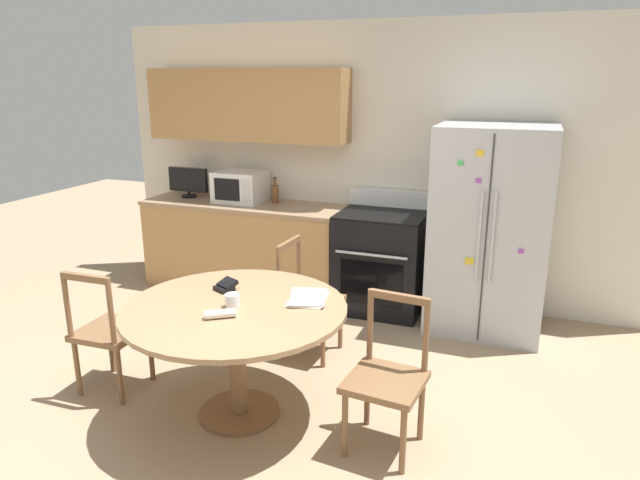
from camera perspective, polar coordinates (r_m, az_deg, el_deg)
name	(u,v)px	position (r m, az deg, el deg)	size (l,w,h in m)	color
ground_plane	(245,440)	(3.66, -7.54, -19.25)	(14.00, 14.00, 0.00)	#9E8466
back_wall	(338,148)	(5.53, 1.86, 9.14)	(5.20, 0.44, 2.60)	silver
kitchen_counter	(245,246)	(5.81, -7.48, -0.62)	(2.05, 0.64, 0.90)	#AD7F4C
refrigerator	(490,230)	(4.97, 16.62, 0.95)	(0.93, 0.79, 1.73)	#B2B5BA
oven_range	(381,261)	(5.28, 6.11, -2.08)	(0.78, 0.68, 1.08)	black
microwave	(240,186)	(5.74, -7.97, 5.33)	(0.47, 0.39, 0.30)	white
countertop_tv	(188,181)	(6.05, -13.03, 5.77)	(0.43, 0.16, 0.31)	black
counter_bottle	(275,193)	(5.65, -4.51, 4.70)	(0.07, 0.07, 0.26)	brown
dining_table	(236,324)	(3.60, -8.43, -8.31)	(1.38, 1.38, 0.75)	#997551
dining_chair_far	(308,301)	(4.43, -1.20, -6.11)	(0.44, 0.44, 0.90)	brown
dining_chair_right	(387,379)	(3.39, 6.71, -13.62)	(0.46, 0.46, 0.90)	brown
dining_chair_left	(109,332)	(4.17, -20.36, -8.62)	(0.43, 0.43, 0.90)	brown
candle_glass	(233,301)	(3.53, -8.73, -6.09)	(0.09, 0.09, 0.08)	silver
folded_napkin	(220,314)	(3.39, -9.95, -7.29)	(0.18, 0.14, 0.05)	silver
wallet	(226,286)	(3.81, -9.40, -4.56)	(0.16, 0.17, 0.07)	black
mail_stack	(308,298)	(3.61, -1.23, -5.83)	(0.30, 0.35, 0.02)	white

